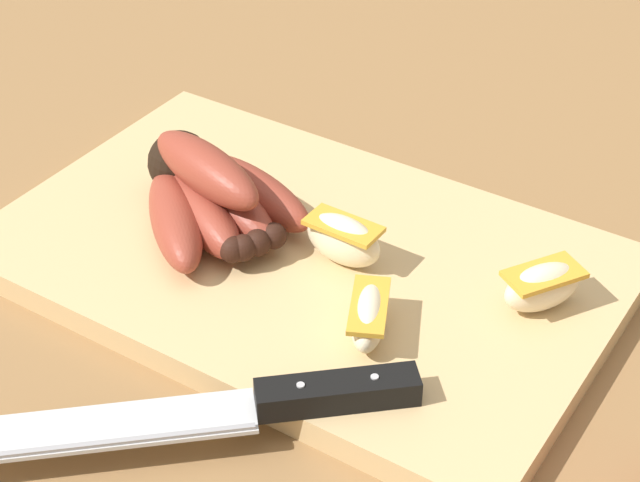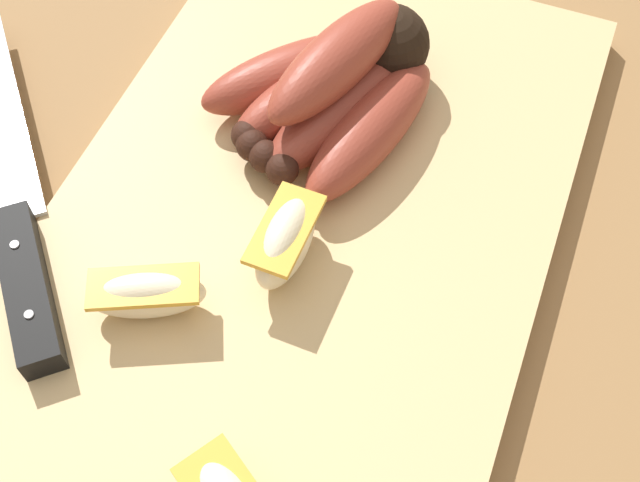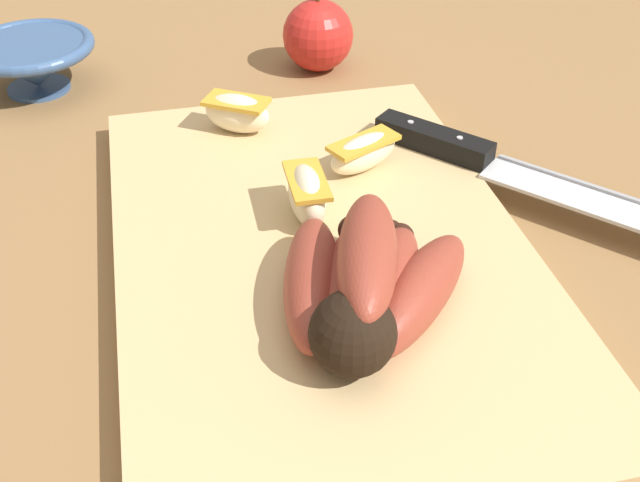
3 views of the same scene
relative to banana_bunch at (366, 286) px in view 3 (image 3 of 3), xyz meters
The scene contains 9 objects.
ground_plane 0.11m from the banana_bunch, 162.59° to the right, with size 6.00×6.00×0.00m, color olive.
cutting_board 0.08m from the banana_bunch, behind, with size 0.45×0.28×0.02m, color tan.
banana_bunch is the anchor object (origin of this frame).
chefs_knife 0.20m from the banana_bunch, 135.70° to the left, with size 0.23×0.21×0.02m.
apple_wedge_near 0.25m from the banana_bunch, behind, with size 0.05×0.06×0.03m.
apple_wedge_middle 0.17m from the banana_bunch, 164.86° to the left, with size 0.05×0.07×0.03m.
apple_wedge_far 0.11m from the banana_bunch, behind, with size 0.06×0.03×0.04m.
whole_apple 0.40m from the banana_bunch, behind, with size 0.07×0.07×0.08m.
ceramic_bowl 0.47m from the banana_bunch, 152.03° to the right, with size 0.12×0.12×0.05m.
Camera 3 is at (0.44, -0.08, 0.35)m, focal length 44.30 mm.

